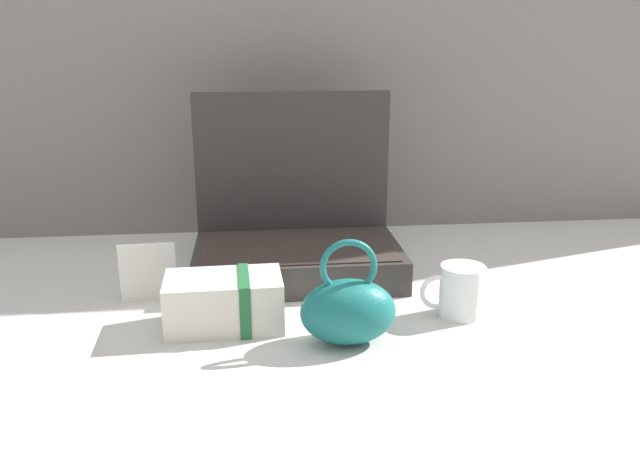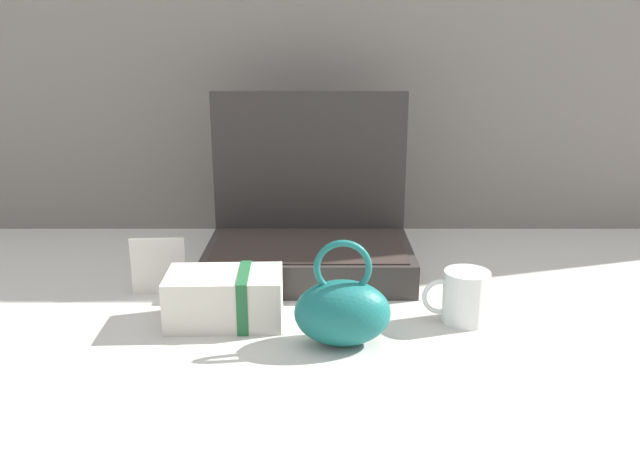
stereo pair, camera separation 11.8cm
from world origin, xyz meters
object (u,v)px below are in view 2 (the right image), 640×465
Objects in this scene: coffee_mug at (463,297)px; info_card_left at (157,266)px; teal_pouch_handbag at (341,311)px; open_suitcase at (308,233)px; cream_toiletry_bag at (225,298)px.

info_card_left reaches higher than coffee_mug.
teal_pouch_handbag is 1.59× the size of info_card_left.
open_suitcase is 2.08× the size of cream_toiletry_bag.
coffee_mug is at bearing 21.69° from teal_pouch_handbag.
open_suitcase is 0.37m from teal_pouch_handbag.
teal_pouch_handbag is 1.53× the size of coffee_mug.
info_card_left is at bearing -155.66° from open_suitcase.
teal_pouch_handbag is 0.88× the size of cream_toiletry_bag.
cream_toiletry_bag is at bearing -179.99° from coffee_mug.
cream_toiletry_bag is 0.44m from coffee_mug.
open_suitcase reaches higher than coffee_mug.
coffee_mug is at bearing -43.46° from open_suitcase.
coffee_mug is (0.44, 0.00, 0.00)m from cream_toiletry_bag.
teal_pouch_handbag reaches higher than coffee_mug.
coffee_mug is 1.04× the size of info_card_left.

